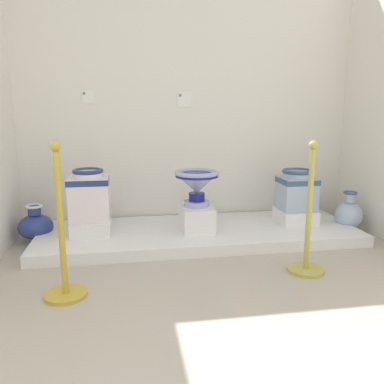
% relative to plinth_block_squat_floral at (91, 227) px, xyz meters
% --- Properties ---
extents(ground_plane, '(5.38, 5.82, 0.02)m').
position_rel_plinth_block_squat_floral_xyz_m(ground_plane, '(0.98, -1.57, -0.17)').
color(ground_plane, '#B2A899').
extents(wall_back, '(3.58, 0.06, 2.82)m').
position_rel_plinth_block_squat_floral_xyz_m(wall_back, '(0.98, 0.57, 1.25)').
color(wall_back, white).
rests_on(wall_back, ground_plane).
extents(display_platform, '(2.94, 1.02, 0.10)m').
position_rel_plinth_block_squat_floral_xyz_m(display_platform, '(0.98, 0.01, -0.11)').
color(display_platform, white).
rests_on(display_platform, ground_plane).
extents(plinth_block_squat_floral, '(0.34, 0.31, 0.13)m').
position_rel_plinth_block_squat_floral_xyz_m(plinth_block_squat_floral, '(0.00, 0.00, 0.00)').
color(plinth_block_squat_floral, white).
rests_on(plinth_block_squat_floral, display_platform).
extents(antique_toilet_squat_floral, '(0.35, 0.28, 0.46)m').
position_rel_plinth_block_squat_floral_xyz_m(antique_toilet_squat_floral, '(0.00, 0.00, 0.30)').
color(antique_toilet_squat_floral, white).
rests_on(antique_toilet_squat_floral, plinth_block_squat_floral).
extents(plinth_block_leftmost, '(0.29, 0.40, 0.23)m').
position_rel_plinth_block_squat_floral_xyz_m(plinth_block_leftmost, '(0.96, -0.03, 0.05)').
color(plinth_block_leftmost, white).
rests_on(plinth_block_leftmost, display_platform).
extents(antique_toilet_leftmost, '(0.40, 0.40, 0.33)m').
position_rel_plinth_block_squat_floral_xyz_m(antique_toilet_leftmost, '(0.96, -0.03, 0.38)').
color(antique_toilet_leftmost, '#A7AADB').
rests_on(antique_toilet_leftmost, plinth_block_leftmost).
extents(plinth_block_pale_glazed, '(0.34, 0.35, 0.14)m').
position_rel_plinth_block_squat_floral_xyz_m(plinth_block_pale_glazed, '(1.95, 0.03, 0.00)').
color(plinth_block_pale_glazed, white).
rests_on(plinth_block_pale_glazed, display_platform).
extents(antique_toilet_pale_glazed, '(0.33, 0.31, 0.39)m').
position_rel_plinth_block_squat_floral_xyz_m(antique_toilet_pale_glazed, '(1.95, 0.03, 0.28)').
color(antique_toilet_pale_glazed, '#A0B4CF').
rests_on(antique_toilet_pale_glazed, plinth_block_pale_glazed).
extents(info_placard_first, '(0.12, 0.01, 0.12)m').
position_rel_plinth_block_squat_floral_xyz_m(info_placard_first, '(-0.01, 0.53, 1.15)').
color(info_placard_first, white).
extents(info_placard_second, '(0.14, 0.01, 0.14)m').
position_rel_plinth_block_squat_floral_xyz_m(info_placard_second, '(0.93, 0.53, 1.13)').
color(info_placard_second, white).
extents(decorative_vase_spare, '(0.31, 0.31, 0.35)m').
position_rel_plinth_block_squat_floral_xyz_m(decorative_vase_spare, '(-0.51, 0.16, -0.01)').
color(decorative_vase_spare, white).
rests_on(decorative_vase_spare, ground_plane).
extents(decorative_vase_corner, '(0.27, 0.27, 0.41)m').
position_rel_plinth_block_squat_floral_xyz_m(decorative_vase_corner, '(2.48, -0.04, 0.01)').
color(decorative_vase_corner, '#335689').
rests_on(decorative_vase_corner, ground_plane).
extents(stanchion_post_near_left, '(0.27, 0.27, 1.01)m').
position_rel_plinth_block_squat_floral_xyz_m(stanchion_post_near_left, '(-0.08, -1.01, 0.12)').
color(stanchion_post_near_left, gold).
rests_on(stanchion_post_near_left, ground_plane).
extents(stanchion_post_near_right, '(0.27, 0.27, 0.98)m').
position_rel_plinth_block_squat_floral_xyz_m(stanchion_post_near_right, '(1.63, -0.89, 0.11)').
color(stanchion_post_near_right, '#B4A845').
rests_on(stanchion_post_near_right, ground_plane).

